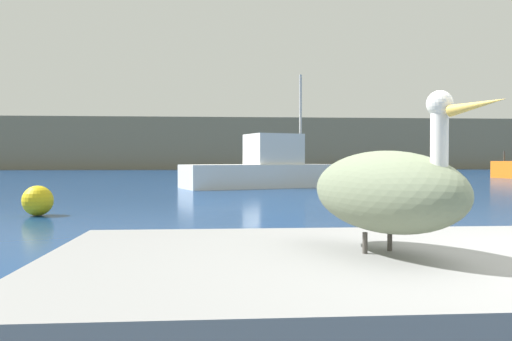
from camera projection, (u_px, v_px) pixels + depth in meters
The scene contains 5 objects.
hillside_backdrop at pixel (235, 145), 69.93m from camera, with size 140.00×11.96×6.71m, color #7F755B.
pier_dock at pixel (384, 314), 2.98m from camera, with size 3.99×2.30×0.72m, color gray.
pelican at pixel (386, 191), 2.96m from camera, with size 0.95×1.41×0.91m.
fishing_boat_white at pixel (263, 169), 23.09m from camera, with size 7.46×4.62×5.30m.
mooring_buoy at pixel (38, 201), 11.41m from camera, with size 0.69×0.69×0.69m, color yellow.
Camera 1 is at (-2.15, -2.59, 1.28)m, focal length 35.26 mm.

